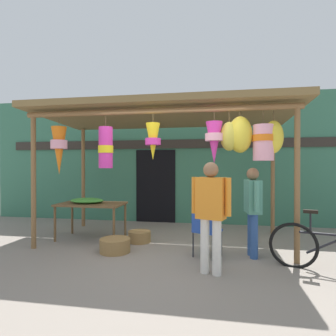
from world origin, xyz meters
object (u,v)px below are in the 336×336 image
Objects in this scene: wicker_basket_spare at (115,245)px; customer_foreground at (211,208)px; folding_chair at (205,228)px; display_table at (91,207)px; flower_heap_on_table at (88,201)px; wicker_basket_by_table at (140,237)px; vendor_in_orange at (253,205)px; parked_bicycle at (332,249)px.

wicker_basket_spare is 2.04m from customer_foreground.
customer_foreground is (0.11, -0.72, 0.44)m from folding_chair.
wicker_basket_spare is 0.34× the size of customer_foreground.
display_table reaches higher than wicker_basket_spare.
flower_heap_on_table is at bearing 139.25° from wicker_basket_spare.
wicker_basket_by_table is 0.84× the size of wicker_basket_spare.
flower_heap_on_table reaches higher than display_table.
display_table is 1.23m from wicker_basket_by_table.
customer_foreground reaches higher than wicker_basket_spare.
customer_foreground is at bearing -44.66° from wicker_basket_by_table.
vendor_in_orange is at bearing 52.32° from customer_foreground.
wicker_basket_spare is 0.32× the size of parked_bicycle.
wicker_basket_by_table is at bearing 151.80° from folding_chair.
customer_foreground is at bearing -29.88° from flower_heap_on_table.
parked_bicycle is at bearing -14.83° from flower_heap_on_table.
folding_chair is at bearing -168.05° from vendor_in_orange.
wicker_basket_by_table is at bearing 161.11° from parked_bicycle.
display_table is 0.15m from flower_heap_on_table.
customer_foreground is (1.47, -1.45, 0.84)m from wicker_basket_by_table.
parked_bicycle is at bearing -18.89° from wicker_basket_by_table.
wicker_basket_by_table is at bearing 70.88° from wicker_basket_spare.
parked_bicycle is (1.85, -0.37, -0.16)m from folding_chair.
display_table reaches higher than wicker_basket_by_table.
parked_bicycle reaches higher than flower_heap_on_table.
wicker_basket_spare is (-0.25, -0.73, 0.01)m from wicker_basket_by_table.
customer_foreground reaches higher than vendor_in_orange.
folding_chair is 1.89m from parked_bicycle.
wicker_basket_by_table is 0.77m from wicker_basket_spare.
wicker_basket_by_table is 0.27× the size of parked_bicycle.
folding_chair is at bearing 98.42° from customer_foreground.
wicker_basket_by_table is (1.16, -0.06, -0.70)m from flower_heap_on_table.
vendor_in_orange is at bearing 11.95° from folding_chair.
wicker_basket_spare is (0.91, -0.79, -0.69)m from flower_heap_on_table.
flower_heap_on_table reaches higher than wicker_basket_spare.
display_table is 2.58m from folding_chair.
folding_chair is at bearing -18.23° from display_table.
wicker_basket_by_table is (1.08, -0.07, -0.58)m from display_table.
folding_chair reaches higher than wicker_basket_spare.
vendor_in_orange is (2.41, 0.16, 0.77)m from wicker_basket_spare.
customer_foreground is at bearing -127.68° from vendor_in_orange.
wicker_basket_by_table is at bearing -2.92° from flower_heap_on_table.
vendor_in_orange is at bearing -11.13° from display_table.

